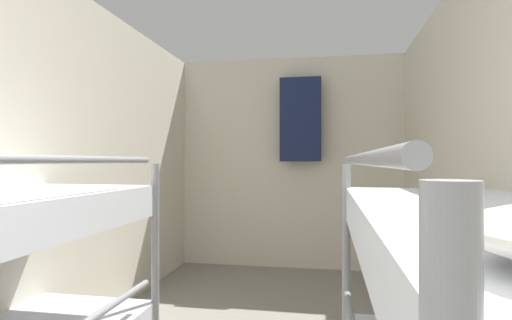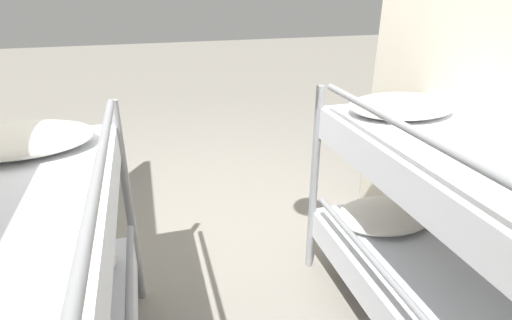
{
  "view_description": "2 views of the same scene",
  "coord_description": "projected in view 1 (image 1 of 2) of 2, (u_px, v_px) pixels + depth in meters",
  "views": [
    {
      "loc": [
        0.43,
        0.25,
        1.18
      ],
      "look_at": [
        -0.02,
        2.7,
        1.19
      ],
      "focal_mm": 28.0,
      "sensor_mm": 36.0,
      "label": 1
    },
    {
      "loc": [
        0.37,
        2.47,
        1.67
      ],
      "look_at": [
        -0.12,
        0.73,
        0.86
      ],
      "focal_mm": 28.0,
      "sensor_mm": 36.0,
      "label": 2
    }
  ],
  "objects": [
    {
      "name": "wall_right",
      "position": [
        504.0,
        165.0,
        1.91
      ],
      "size": [
        0.06,
        4.8,
        2.33
      ],
      "color": "beige",
      "rests_on": "ground_plane"
    },
    {
      "name": "hanging_coat",
      "position": [
        301.0,
        120.0,
        4.29
      ],
      "size": [
        0.44,
        0.12,
        0.9
      ],
      "color": "#192347"
    },
    {
      "name": "wall_back",
      "position": [
        289.0,
        163.0,
        4.46
      ],
      "size": [
        2.57,
        0.06,
        2.33
      ],
      "color": "beige",
      "rests_on": "ground_plane"
    },
    {
      "name": "wall_left",
      "position": [
        39.0,
        164.0,
        2.35
      ],
      "size": [
        0.06,
        4.8,
        2.33
      ],
      "color": "beige",
      "rests_on": "ground_plane"
    }
  ]
}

